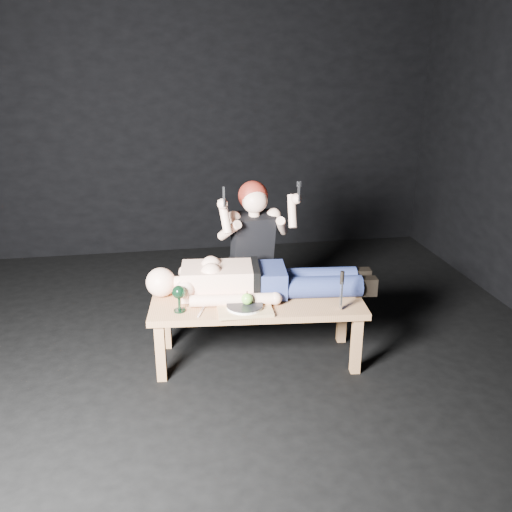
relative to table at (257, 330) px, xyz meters
name	(u,v)px	position (x,y,z in m)	size (l,w,h in m)	color
ground	(222,368)	(-0.26, -0.08, -0.23)	(5.00, 5.00, 0.00)	black
back_wall	(191,108)	(-0.26, 2.42, 1.27)	(5.00, 5.00, 0.00)	black
table	(257,330)	(0.00, 0.00, 0.00)	(1.42, 0.53, 0.45)	#A3704C
lying_man	(262,276)	(0.05, 0.11, 0.35)	(1.39, 0.42, 0.26)	beige
kneeling_woman	(250,253)	(0.04, 0.53, 0.38)	(0.64, 0.72, 1.20)	black
serving_tray	(245,309)	(-0.11, -0.14, 0.24)	(0.35, 0.25, 0.02)	tan
plate	(245,306)	(-0.11, -0.14, 0.26)	(0.23, 0.23, 0.02)	white
apple	(247,299)	(-0.09, -0.13, 0.30)	(0.08, 0.08, 0.08)	#479E25
goblet	(179,299)	(-0.52, -0.08, 0.31)	(0.09, 0.09, 0.18)	black
fork_flat	(201,312)	(-0.39, -0.12, 0.23)	(0.01, 0.15, 0.01)	#B2B2B7
knife_flat	(265,309)	(0.03, -0.14, 0.23)	(0.01, 0.15, 0.01)	#B2B2B7
spoon_flat	(264,305)	(0.03, -0.09, 0.23)	(0.01, 0.15, 0.01)	#B2B2B7
carving_knife	(341,291)	(0.51, -0.23, 0.36)	(0.03, 0.04, 0.27)	#B2B2B7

